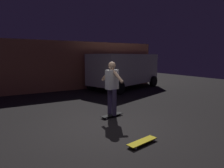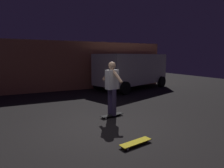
{
  "view_description": "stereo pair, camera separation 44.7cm",
  "coord_description": "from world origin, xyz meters",
  "px_view_note": "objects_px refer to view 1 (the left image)",
  "views": [
    {
      "loc": [
        -2.31,
        -4.29,
        1.9
      ],
      "look_at": [
        0.76,
        0.9,
        1.05
      ],
      "focal_mm": 31.52,
      "sensor_mm": 36.0,
      "label": 1
    },
    {
      "loc": [
        -1.92,
        -4.5,
        1.9
      ],
      "look_at": [
        0.76,
        0.9,
        1.05
      ],
      "focal_mm": 31.52,
      "sensor_mm": 36.0,
      "label": 2
    }
  ],
  "objects_px": {
    "skateboard_spare": "(142,142)",
    "skater": "(112,84)",
    "skateboard_ridden": "(112,115)",
    "parked_van": "(125,69)"
  },
  "relations": [
    {
      "from": "skateboard_ridden",
      "to": "skateboard_spare",
      "type": "relative_size",
      "value": 1.0
    },
    {
      "from": "parked_van",
      "to": "skater",
      "type": "bearing_deg",
      "value": -128.18
    },
    {
      "from": "skater",
      "to": "skateboard_spare",
      "type": "bearing_deg",
      "value": -102.0
    },
    {
      "from": "parked_van",
      "to": "skater",
      "type": "distance_m",
      "value": 5.73
    },
    {
      "from": "parked_van",
      "to": "skateboard_spare",
      "type": "height_order",
      "value": "parked_van"
    },
    {
      "from": "skateboard_spare",
      "to": "skater",
      "type": "height_order",
      "value": "skater"
    },
    {
      "from": "parked_van",
      "to": "skateboard_spare",
      "type": "distance_m",
      "value": 7.73
    },
    {
      "from": "parked_van",
      "to": "skateboard_ridden",
      "type": "bearing_deg",
      "value": -128.18
    },
    {
      "from": "skateboard_ridden",
      "to": "parked_van",
      "type": "bearing_deg",
      "value": 51.82
    },
    {
      "from": "parked_van",
      "to": "skateboard_spare",
      "type": "relative_size",
      "value": 6.19
    }
  ]
}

